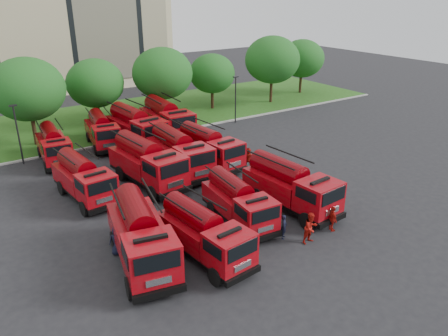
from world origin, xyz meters
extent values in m
plane|color=black|center=(0.00, 0.00, 0.00)|extent=(140.00, 140.00, 0.00)
cube|color=#234312|center=(0.00, 26.00, 0.06)|extent=(70.00, 16.00, 0.12)
cube|color=gray|center=(0.00, 17.90, 0.07)|extent=(70.00, 0.30, 0.14)
cylinder|color=#382314|center=(-8.00, 21.50, 1.40)|extent=(0.36, 0.36, 2.80)
ellipsoid|color=#194F16|center=(-8.00, 21.50, 5.36)|extent=(6.72, 6.72, 5.71)
cylinder|color=#382314|center=(-1.00, 24.00, 1.22)|extent=(0.36, 0.36, 2.45)
ellipsoid|color=#194F16|center=(-1.00, 24.00, 4.69)|extent=(5.88, 5.88, 5.00)
cylinder|color=#382314|center=(6.00, 22.50, 1.36)|extent=(0.36, 0.36, 2.73)
ellipsoid|color=#194F16|center=(6.00, 22.50, 5.23)|extent=(6.55, 6.55, 5.57)
cylinder|color=#382314|center=(13.00, 23.50, 1.14)|extent=(0.36, 0.36, 2.27)
ellipsoid|color=#194F16|center=(13.00, 23.50, 4.36)|extent=(5.46, 5.46, 4.64)
cylinder|color=#382314|center=(21.00, 22.00, 1.43)|extent=(0.36, 0.36, 2.87)
ellipsoid|color=#194F16|center=(21.00, 22.00, 5.49)|extent=(6.89, 6.89, 5.85)
cylinder|color=#382314|center=(28.00, 24.00, 1.26)|extent=(0.36, 0.36, 2.52)
ellipsoid|color=#194F16|center=(28.00, 24.00, 4.82)|extent=(6.05, 6.05, 5.14)
cylinder|color=black|center=(-10.00, 17.20, 2.50)|extent=(0.14, 0.14, 5.00)
cube|color=black|center=(-10.00, 17.20, 5.05)|extent=(0.60, 0.25, 0.12)
cylinder|color=black|center=(12.00, 17.20, 2.50)|extent=(0.14, 0.14, 5.00)
cube|color=black|center=(12.00, 17.20, 5.05)|extent=(0.60, 0.25, 0.12)
cube|color=black|center=(-7.53, -1.77, 0.67)|extent=(3.76, 7.53, 0.31)
cube|color=black|center=(-8.26, -5.35, 0.62)|extent=(2.57, 0.77, 0.36)
cube|color=#940008|center=(-8.02, -4.19, 1.83)|extent=(2.92, 2.72, 2.01)
cube|color=black|center=(-8.25, -5.32, 2.29)|extent=(2.13, 0.48, 0.87)
cube|color=#940008|center=(-7.30, -0.66, 1.49)|extent=(3.42, 5.14, 1.34)
cylinder|color=#520004|center=(-7.30, -0.66, 2.59)|extent=(2.38, 4.54, 1.54)
cylinder|color=black|center=(-9.22, -4.15, 0.57)|extent=(0.58, 1.18, 1.13)
cylinder|color=black|center=(-6.90, -4.63, 0.57)|extent=(0.58, 1.18, 1.13)
cylinder|color=black|center=(-8.32, 0.28, 0.57)|extent=(0.58, 1.18, 1.13)
cylinder|color=black|center=(-6.00, -0.19, 0.57)|extent=(0.58, 1.18, 1.13)
cube|color=black|center=(-4.50, -3.15, 0.59)|extent=(2.72, 6.54, 0.27)
cube|color=black|center=(-4.18, -6.36, 0.54)|extent=(2.28, 0.46, 0.32)
cube|color=#940008|center=(-4.28, -5.32, 1.61)|extent=(2.42, 2.21, 1.77)
cube|color=black|center=(-4.18, -6.33, 2.02)|extent=(1.90, 0.24, 0.77)
cube|color=#940008|center=(-4.61, -2.16, 1.32)|extent=(2.64, 4.38, 1.18)
cylinder|color=#520004|center=(-4.61, -2.16, 2.28)|extent=(1.74, 3.93, 1.36)
cylinder|color=black|center=(-5.30, -5.61, 0.50)|extent=(0.42, 1.03, 1.00)
cylinder|color=black|center=(-3.23, -5.40, 0.50)|extent=(0.42, 1.03, 1.00)
cylinder|color=black|center=(-5.71, -1.63, 0.50)|extent=(0.42, 1.03, 1.00)
cylinder|color=black|center=(-3.63, -1.42, 0.50)|extent=(0.42, 1.03, 1.00)
cube|color=black|center=(-0.66, -1.02, 0.57)|extent=(2.57, 6.33, 0.26)
cube|color=black|center=(-0.94, -4.14, 0.53)|extent=(2.21, 0.42, 0.31)
cube|color=#940008|center=(-0.85, -3.13, 1.56)|extent=(2.32, 2.12, 1.72)
cube|color=black|center=(-0.94, -4.11, 1.96)|extent=(1.85, 0.21, 0.75)
cube|color=#940008|center=(-0.57, -0.06, 1.28)|extent=(2.51, 4.23, 1.15)
cylinder|color=#520004|center=(-0.57, -0.06, 2.21)|extent=(1.65, 3.81, 1.32)
cylinder|color=black|center=(-1.88, -3.22, 0.48)|extent=(0.39, 0.99, 0.97)
cylinder|color=black|center=(0.14, -3.40, 0.48)|extent=(0.39, 0.99, 0.97)
cylinder|color=black|center=(-1.53, 0.65, 0.48)|extent=(0.39, 0.99, 0.97)
cylinder|color=black|center=(0.49, 0.46, 0.48)|extent=(0.39, 0.99, 0.97)
cube|color=black|center=(3.32, -1.38, 0.66)|extent=(2.88, 7.23, 0.30)
cube|color=black|center=(3.61, -4.96, 0.61)|extent=(2.54, 0.45, 0.35)
cube|color=#940008|center=(3.51, -3.80, 1.79)|extent=(2.64, 2.41, 1.97)
cube|color=black|center=(3.60, -4.93, 2.25)|extent=(2.12, 0.22, 0.86)
cube|color=#940008|center=(3.23, -0.27, 1.46)|extent=(2.84, 4.83, 1.31)
cylinder|color=#520004|center=(3.23, -0.27, 2.54)|extent=(1.85, 4.35, 1.52)
cylinder|color=black|center=(2.37, -4.09, 0.56)|extent=(0.44, 1.14, 1.11)
cylinder|color=black|center=(4.69, -3.91, 0.56)|extent=(0.44, 1.14, 1.11)
cylinder|color=black|center=(2.02, 0.34, 0.56)|extent=(0.44, 1.14, 1.11)
cylinder|color=black|center=(4.33, 0.52, 0.56)|extent=(0.44, 1.14, 1.11)
cube|color=black|center=(-7.65, 7.74, 0.60)|extent=(2.71, 6.68, 0.28)
cube|color=black|center=(-7.35, 4.45, 0.56)|extent=(2.34, 0.44, 0.33)
cube|color=#940008|center=(-7.45, 5.52, 1.65)|extent=(2.45, 2.24, 1.81)
cube|color=black|center=(-7.35, 4.48, 2.07)|extent=(1.95, 0.22, 0.79)
cube|color=#940008|center=(-7.74, 8.76, 1.35)|extent=(2.65, 4.46, 1.21)
cylinder|color=#520004|center=(-7.74, 8.76, 2.34)|extent=(1.74, 4.01, 1.40)
cylinder|color=black|center=(-8.50, 5.24, 0.51)|extent=(0.42, 1.05, 1.02)
cylinder|color=black|center=(-6.37, 5.43, 0.51)|extent=(0.42, 1.05, 1.02)
cylinder|color=black|center=(-8.86, 9.31, 0.51)|extent=(0.42, 1.05, 1.02)
cylinder|color=black|center=(-6.73, 9.50, 0.51)|extent=(0.42, 1.05, 1.02)
cube|color=black|center=(-2.93, 7.54, 0.70)|extent=(3.26, 7.73, 0.32)
cube|color=black|center=(-2.52, 3.75, 0.64)|extent=(2.69, 0.55, 0.38)
cube|color=#940008|center=(-2.65, 4.98, 1.90)|extent=(2.87, 2.63, 2.09)
cube|color=black|center=(-2.52, 3.79, 2.39)|extent=(2.24, 0.30, 0.91)
cube|color=#940008|center=(-3.05, 8.71, 1.55)|extent=(3.14, 5.19, 1.39)
cylinder|color=#520004|center=(-3.05, 8.71, 2.69)|extent=(2.08, 4.65, 1.61)
cylinder|color=black|center=(-3.85, 4.63, 0.59)|extent=(0.50, 1.21, 1.18)
cylinder|color=black|center=(-1.40, 4.90, 0.59)|extent=(0.50, 1.21, 1.18)
cylinder|color=black|center=(-4.36, 9.32, 0.59)|extent=(0.50, 1.21, 1.18)
cylinder|color=black|center=(-1.91, 9.59, 0.59)|extent=(0.50, 1.21, 1.18)
cube|color=black|center=(0.15, 8.19, 0.68)|extent=(2.53, 7.33, 0.31)
cube|color=black|center=(0.08, 4.49, 0.62)|extent=(2.61, 0.31, 0.36)
cube|color=#940008|center=(0.10, 5.69, 1.85)|extent=(2.59, 2.34, 2.03)
cube|color=black|center=(0.08, 4.53, 2.32)|extent=(2.19, 0.09, 0.89)
cube|color=#940008|center=(0.17, 9.34, 1.51)|extent=(2.64, 4.84, 1.35)
cylinder|color=#520004|center=(0.17, 9.34, 2.62)|extent=(1.64, 4.40, 1.56)
cylinder|color=black|center=(-1.10, 5.51, 0.57)|extent=(0.39, 1.15, 1.15)
cylinder|color=black|center=(1.29, 5.46, 0.57)|extent=(0.39, 1.15, 1.15)
cylinder|color=black|center=(-1.02, 10.09, 0.57)|extent=(0.39, 1.15, 1.15)
cylinder|color=black|center=(1.38, 10.04, 0.57)|extent=(0.39, 1.15, 1.15)
cube|color=black|center=(2.85, 8.14, 0.63)|extent=(2.81, 7.00, 0.29)
cube|color=black|center=(3.14, 4.68, 0.59)|extent=(2.45, 0.45, 0.34)
cube|color=#940008|center=(3.05, 5.80, 1.73)|extent=(2.56, 2.34, 1.90)
cube|color=black|center=(3.14, 4.71, 2.17)|extent=(2.05, 0.22, 0.83)
cube|color=#940008|center=(2.76, 9.21, 1.42)|extent=(2.76, 4.68, 1.27)
cylinder|color=#520004|center=(2.76, 9.21, 2.45)|extent=(1.80, 4.21, 1.46)
cylinder|color=black|center=(1.95, 5.51, 0.54)|extent=(0.43, 1.10, 1.07)
cylinder|color=black|center=(4.19, 5.70, 0.54)|extent=(0.43, 1.10, 1.07)
cylinder|color=black|center=(1.59, 9.79, 0.54)|extent=(0.43, 1.10, 1.07)
cylinder|color=black|center=(3.83, 9.98, 0.54)|extent=(0.43, 1.10, 1.07)
cube|color=black|center=(-7.57, 16.26, 0.58)|extent=(2.62, 6.40, 0.27)
cube|color=black|center=(-7.86, 13.10, 0.53)|extent=(2.24, 0.43, 0.31)
cube|color=#940008|center=(-7.77, 14.13, 1.58)|extent=(2.36, 2.15, 1.74)
cube|color=black|center=(-7.86, 13.13, 1.98)|extent=(1.87, 0.22, 0.76)
cube|color=#940008|center=(-7.48, 17.23, 1.29)|extent=(2.55, 4.28, 1.16)
cylinder|color=#520004|center=(-7.48, 17.23, 2.24)|extent=(1.68, 3.85, 1.34)
cylinder|color=black|center=(-8.80, 14.04, 0.49)|extent=(0.40, 1.01, 0.98)
cylinder|color=black|center=(-6.76, 13.85, 0.49)|extent=(0.40, 1.01, 0.98)
cylinder|color=black|center=(-8.44, 17.95, 0.49)|extent=(0.40, 1.01, 0.98)
cylinder|color=black|center=(-6.40, 17.76, 0.49)|extent=(0.40, 1.01, 0.98)
cube|color=black|center=(-2.80, 17.81, 0.60)|extent=(3.06, 6.68, 0.28)
cube|color=black|center=(-3.29, 14.59, 0.55)|extent=(2.31, 0.57, 0.32)
cube|color=#940008|center=(-3.13, 15.63, 1.63)|extent=(2.53, 2.34, 1.79)
cube|color=black|center=(-3.29, 14.61, 2.04)|extent=(1.91, 0.34, 0.78)
cube|color=#940008|center=(-2.65, 18.81, 1.33)|extent=(2.86, 4.52, 1.19)
cylinder|color=#520004|center=(-2.65, 18.81, 2.31)|extent=(1.94, 4.02, 1.38)
cylinder|color=black|center=(-4.20, 15.61, 0.51)|extent=(0.47, 1.05, 1.01)
cylinder|color=black|center=(-2.12, 15.29, 0.51)|extent=(0.47, 1.05, 1.01)
cylinder|color=black|center=(-3.60, 19.60, 0.51)|extent=(0.47, 1.05, 1.01)
cylinder|color=black|center=(-1.51, 19.29, 0.51)|extent=(0.47, 1.05, 1.01)
cube|color=black|center=(-0.11, 16.14, 0.72)|extent=(3.19, 7.89, 0.33)
cube|color=black|center=(0.23, 12.25, 0.66)|extent=(2.76, 0.51, 0.39)
cube|color=#940008|center=(0.12, 13.51, 1.95)|extent=(2.90, 2.65, 2.15)
cube|color=black|center=(0.23, 12.29, 2.45)|extent=(2.31, 0.26, 0.94)
cube|color=#940008|center=(-0.22, 17.35, 1.60)|extent=(3.13, 5.28, 1.43)
cylinder|color=#520004|center=(-0.22, 17.35, 2.76)|extent=(2.05, 4.75, 1.65)
cylinder|color=black|center=(-1.12, 13.18, 0.61)|extent=(0.49, 1.24, 1.21)
cylinder|color=black|center=(1.40, 13.41, 0.61)|extent=(0.49, 1.24, 1.21)
cylinder|color=black|center=(-1.54, 18.01, 0.61)|extent=(0.49, 1.24, 1.21)
cylinder|color=black|center=(0.98, 18.23, 0.61)|extent=(0.49, 1.24, 1.21)
cube|color=black|center=(3.50, 16.98, 0.72)|extent=(2.90, 7.89, 0.33)
cube|color=black|center=(3.32, 13.04, 0.67)|extent=(2.79, 0.40, 0.39)
cube|color=#940008|center=(3.38, 14.31, 1.97)|extent=(2.83, 2.56, 2.17)
cube|color=black|center=(3.32, 13.07, 2.47)|extent=(2.33, 0.16, 0.94)
cube|color=#940008|center=(3.55, 18.20, 1.61)|extent=(2.95, 5.23, 1.45)
cylinder|color=#520004|center=(3.55, 18.20, 2.79)|extent=(1.87, 4.74, 1.67)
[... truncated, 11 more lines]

